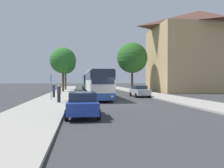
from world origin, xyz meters
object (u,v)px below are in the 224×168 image
(parked_car_right_near, at_px, (140,91))
(pedestrian_waiting_far, at_px, (54,90))
(tree_left_near, at_px, (66,64))
(bus_middle, at_px, (92,83))
(tree_right_near, at_px, (132,58))
(pedestrian_waiting_near, at_px, (59,94))
(tree_left_far, at_px, (63,60))
(parked_car_left_curb, at_px, (83,104))
(bus_rear, at_px, (88,82))
(bus_front, at_px, (97,84))
(bus_stop_sign, at_px, (51,85))

(parked_car_right_near, bearing_deg, pedestrian_waiting_far, 3.43)
(parked_car_right_near, height_order, tree_left_near, tree_left_near)
(bus_middle, bearing_deg, tree_right_near, 8.72)
(bus_middle, xyz_separation_m, pedestrian_waiting_near, (-4.29, -18.92, -0.74))
(tree_left_near, height_order, tree_right_near, tree_right_near)
(pedestrian_waiting_near, height_order, tree_left_far, tree_left_far)
(parked_car_left_curb, height_order, pedestrian_waiting_near, pedestrian_waiting_near)
(bus_rear, height_order, tree_left_near, tree_left_near)
(bus_front, relative_size, parked_car_right_near, 2.82)
(parked_car_left_curb, xyz_separation_m, bus_stop_sign, (-3.06, 9.95, 0.99))
(bus_middle, bearing_deg, bus_stop_sign, -106.39)
(bus_front, distance_m, tree_left_near, 25.51)
(tree_left_near, xyz_separation_m, tree_right_near, (13.15, -10.19, 0.51))
(parked_car_left_curb, relative_size, bus_stop_sign, 1.54)
(pedestrian_waiting_far, xyz_separation_m, tree_left_near, (0.01, 23.73, 5.02))
(bus_front, relative_size, bus_rear, 1.04)
(tree_left_far, distance_m, tree_right_near, 13.11)
(pedestrian_waiting_near, bearing_deg, bus_front, -127.21)
(bus_front, distance_m, pedestrian_waiting_near, 6.93)
(tree_left_near, bearing_deg, tree_right_near, -37.76)
(bus_middle, distance_m, bus_stop_sign, 17.44)
(pedestrian_waiting_far, bearing_deg, bus_front, -120.00)
(pedestrian_waiting_near, relative_size, tree_left_near, 0.20)
(bus_front, height_order, tree_right_near, tree_right_near)
(tree_left_near, bearing_deg, bus_front, -77.94)
(tree_left_near, bearing_deg, parked_car_left_curb, -85.11)
(bus_stop_sign, bearing_deg, parked_car_left_curb, -72.90)
(bus_middle, bearing_deg, bus_rear, 91.57)
(tree_right_near, bearing_deg, pedestrian_waiting_far, -134.20)
(tree_left_far, bearing_deg, parked_car_left_curb, -83.71)
(pedestrian_waiting_far, height_order, tree_right_near, tree_right_near)
(pedestrian_waiting_near, bearing_deg, bus_rear, -97.85)
(bus_front, bearing_deg, bus_stop_sign, -148.07)
(parked_car_right_near, distance_m, tree_left_near, 25.79)
(tree_right_near, bearing_deg, parked_car_left_curb, -109.77)
(parked_car_right_near, distance_m, tree_left_far, 18.10)
(parked_car_left_curb, relative_size, tree_left_near, 0.49)
(parked_car_left_curb, bearing_deg, parked_car_right_near, 62.94)
(tree_left_far, bearing_deg, tree_right_near, -4.04)
(bus_front, xyz_separation_m, parked_car_right_near, (5.82, 1.90, -0.98))
(bus_front, relative_size, pedestrian_waiting_near, 7.22)
(parked_car_right_near, bearing_deg, parked_car_left_curb, 60.65)
(parked_car_left_curb, xyz_separation_m, tree_left_near, (-3.24, 37.78, 5.25))
(bus_stop_sign, bearing_deg, parked_car_right_near, 25.22)
(pedestrian_waiting_far, height_order, tree_left_far, tree_left_far)
(bus_middle, height_order, parked_car_left_curb, bus_middle)
(bus_front, height_order, tree_left_far, tree_left_far)
(bus_middle, distance_m, parked_car_right_near, 12.83)
(parked_car_left_curb, bearing_deg, pedestrian_waiting_far, 103.42)
(pedestrian_waiting_far, bearing_deg, bus_stop_sign, 162.00)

